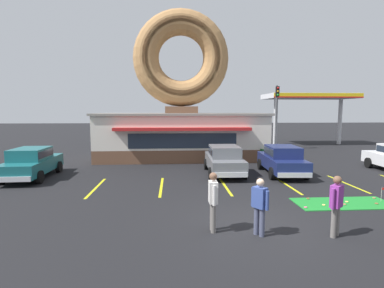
# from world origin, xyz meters

# --- Properties ---
(ground_plane) EXTENTS (160.00, 160.00, 0.00)m
(ground_plane) POSITION_xyz_m (0.00, 0.00, 0.00)
(ground_plane) COLOR black
(donut_shop_building) EXTENTS (12.30, 6.75, 10.96)m
(donut_shop_building) POSITION_xyz_m (-1.83, 13.94, 3.74)
(donut_shop_building) COLOR brown
(donut_shop_building) RESTS_ON ground
(putting_mat) EXTENTS (3.65, 1.56, 0.03)m
(putting_mat) POSITION_xyz_m (4.00, 1.95, 0.01)
(putting_mat) COLOR #1E842D
(putting_mat) RESTS_ON ground
(mini_donut_near_left) EXTENTS (0.13, 0.13, 0.04)m
(mini_donut_near_left) POSITION_xyz_m (2.89, 2.55, 0.05)
(mini_donut_near_left) COLOR brown
(mini_donut_near_left) RESTS_ON putting_mat
(mini_donut_near_right) EXTENTS (0.13, 0.13, 0.04)m
(mini_donut_near_right) POSITION_xyz_m (4.19, 2.03, 0.05)
(mini_donut_near_right) COLOR #E5C666
(mini_donut_near_right) RESTS_ON putting_mat
(mini_donut_mid_left) EXTENTS (0.13, 0.13, 0.04)m
(mini_donut_mid_left) POSITION_xyz_m (3.10, 1.70, 0.05)
(mini_donut_mid_left) COLOR #E5C666
(mini_donut_mid_left) RESTS_ON putting_mat
(mini_donut_mid_centre) EXTENTS (0.13, 0.13, 0.04)m
(mini_donut_mid_centre) POSITION_xyz_m (2.31, 1.49, 0.05)
(mini_donut_mid_centre) COLOR #D8667F
(mini_donut_mid_centre) RESTS_ON putting_mat
(mini_donut_mid_right) EXTENTS (0.13, 0.13, 0.04)m
(mini_donut_mid_right) POSITION_xyz_m (5.18, 1.74, 0.05)
(mini_donut_mid_right) COLOR brown
(mini_donut_mid_right) RESTS_ON putting_mat
(mini_donut_far_left) EXTENTS (0.13, 0.13, 0.04)m
(mini_donut_far_left) POSITION_xyz_m (5.58, 2.45, 0.05)
(mini_donut_far_left) COLOR #A5724C
(mini_donut_far_left) RESTS_ON putting_mat
(mini_donut_far_centre) EXTENTS (0.13, 0.13, 0.04)m
(mini_donut_far_centre) POSITION_xyz_m (3.91, 1.73, 0.05)
(mini_donut_far_centre) COLOR #A5724C
(mini_donut_far_centre) RESTS_ON putting_mat
(golf_ball) EXTENTS (0.04, 0.04, 0.04)m
(golf_ball) POSITION_xyz_m (3.70, 1.73, 0.05)
(golf_ball) COLOR white
(golf_ball) RESTS_ON putting_mat
(putting_flag_pin) EXTENTS (0.13, 0.01, 0.55)m
(putting_flag_pin) POSITION_xyz_m (5.61, 2.05, 0.44)
(putting_flag_pin) COLOR silver
(putting_flag_pin) RESTS_ON putting_mat
(car_navy) EXTENTS (2.21, 4.66, 1.60)m
(car_navy) POSITION_xyz_m (3.58, 7.34, 0.87)
(car_navy) COLOR navy
(car_navy) RESTS_ON ground
(car_teal) EXTENTS (2.08, 4.61, 1.60)m
(car_teal) POSITION_xyz_m (-9.90, 7.29, 0.87)
(car_teal) COLOR #196066
(car_teal) RESTS_ON ground
(car_grey) EXTENTS (2.06, 4.60, 1.60)m
(car_grey) POSITION_xyz_m (0.37, 7.60, 0.87)
(car_grey) COLOR slate
(car_grey) RESTS_ON ground
(pedestrian_blue_sweater_man) EXTENTS (0.24, 0.60, 1.76)m
(pedestrian_blue_sweater_man) POSITION_xyz_m (-1.33, -0.34, 0.98)
(pedestrian_blue_sweater_man) COLOR slate
(pedestrian_blue_sweater_man) RESTS_ON ground
(pedestrian_hooded_kid) EXTENTS (0.42, 0.50, 1.65)m
(pedestrian_hooded_kid) POSITION_xyz_m (-0.06, -0.71, 0.91)
(pedestrian_hooded_kid) COLOR #474C66
(pedestrian_hooded_kid) RESTS_ON ground
(pedestrian_leather_jacket_man) EXTENTS (0.48, 0.43, 1.74)m
(pedestrian_leather_jacket_man) POSITION_xyz_m (2.05, -0.93, 0.97)
(pedestrian_leather_jacket_man) COLOR slate
(pedestrian_leather_jacket_man) RESTS_ON ground
(trash_bin) EXTENTS (0.57, 0.57, 0.97)m
(trash_bin) POSITION_xyz_m (3.69, 11.02, 0.50)
(trash_bin) COLOR #1E662D
(trash_bin) RESTS_ON ground
(traffic_light_pole) EXTENTS (0.28, 0.47, 5.80)m
(traffic_light_pole) POSITION_xyz_m (6.83, 17.70, 3.71)
(traffic_light_pole) COLOR #595B60
(traffic_light_pole) RESTS_ON ground
(gas_station_canopy) EXTENTS (9.00, 4.46, 5.30)m
(gas_station_canopy) POSITION_xyz_m (11.79, 22.03, 4.86)
(gas_station_canopy) COLOR silver
(gas_station_canopy) RESTS_ON ground
(parking_stripe_far_left) EXTENTS (0.12, 3.60, 0.01)m
(parking_stripe_far_left) POSITION_xyz_m (-6.04, 5.00, 0.00)
(parking_stripe_far_left) COLOR yellow
(parking_stripe_far_left) RESTS_ON ground
(parking_stripe_left) EXTENTS (0.12, 3.60, 0.01)m
(parking_stripe_left) POSITION_xyz_m (-3.04, 5.00, 0.00)
(parking_stripe_left) COLOR yellow
(parking_stripe_left) RESTS_ON ground
(parking_stripe_mid_left) EXTENTS (0.12, 3.60, 0.01)m
(parking_stripe_mid_left) POSITION_xyz_m (-0.04, 5.00, 0.00)
(parking_stripe_mid_left) COLOR yellow
(parking_stripe_mid_left) RESTS_ON ground
(parking_stripe_centre) EXTENTS (0.12, 3.60, 0.01)m
(parking_stripe_centre) POSITION_xyz_m (2.96, 5.00, 0.00)
(parking_stripe_centre) COLOR yellow
(parking_stripe_centre) RESTS_ON ground
(parking_stripe_mid_right) EXTENTS (0.12, 3.60, 0.01)m
(parking_stripe_mid_right) POSITION_xyz_m (5.96, 5.00, 0.00)
(parking_stripe_mid_right) COLOR yellow
(parking_stripe_mid_right) RESTS_ON ground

